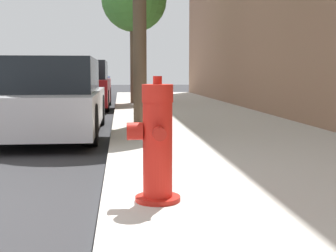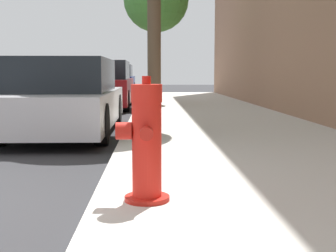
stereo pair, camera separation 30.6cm
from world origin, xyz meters
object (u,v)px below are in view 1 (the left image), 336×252
(parked_car_far, at_px, (88,82))
(street_tree_far, at_px, (134,0))
(fire_hydrant, at_px, (157,144))
(parked_car_near, at_px, (51,98))
(parked_car_mid, at_px, (78,86))

(parked_car_far, relative_size, street_tree_far, 0.91)
(parked_car_far, bearing_deg, street_tree_far, -70.52)
(fire_hydrant, height_order, parked_car_far, parked_car_far)
(parked_car_far, bearing_deg, parked_car_near, -89.20)
(fire_hydrant, distance_m, parked_car_near, 5.03)
(parked_car_near, height_order, parked_car_far, parked_car_far)
(parked_car_mid, relative_size, street_tree_far, 1.01)
(parked_car_far, bearing_deg, parked_car_mid, -88.96)
(fire_hydrant, relative_size, parked_car_far, 0.24)
(fire_hydrant, distance_m, parked_car_mid, 10.91)
(parked_car_far, height_order, street_tree_far, street_tree_far)
(fire_hydrant, height_order, parked_car_mid, parked_car_mid)
(parked_car_far, bearing_deg, fire_hydrant, -84.47)
(parked_car_mid, height_order, street_tree_far, street_tree_far)
(fire_hydrant, relative_size, parked_car_mid, 0.21)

